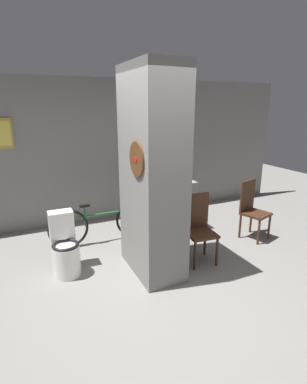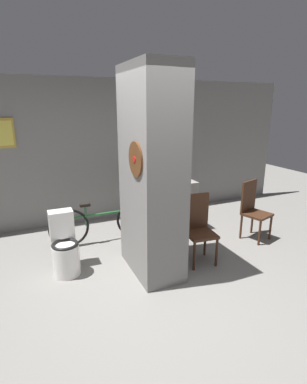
% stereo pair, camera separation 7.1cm
% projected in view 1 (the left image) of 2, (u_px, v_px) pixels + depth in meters
% --- Properties ---
extents(ground_plane, '(14.00, 14.00, 0.00)m').
position_uv_depth(ground_plane, '(162.00, 290.00, 3.60)').
color(ground_plane, gray).
extents(wall_back, '(8.00, 0.09, 2.60)m').
position_uv_depth(wall_back, '(100.00, 152.00, 5.53)').
color(wall_back, gray).
rests_on(wall_back, ground_plane).
extents(pillar_center, '(0.57, 1.00, 2.60)m').
position_uv_depth(pillar_center, '(152.00, 175.00, 3.70)').
color(pillar_center, gray).
rests_on(pillar_center, ground_plane).
extents(counter_shelf, '(1.13, 0.44, 0.87)m').
position_uv_depth(counter_shelf, '(163.00, 207.00, 5.15)').
color(counter_shelf, gray).
rests_on(counter_shelf, ground_plane).
extents(toilet, '(0.35, 0.51, 0.80)m').
position_uv_depth(toilet, '(65.00, 249.00, 3.88)').
color(toilet, white).
rests_on(toilet, ground_plane).
extents(chair_near_pillar, '(0.42, 0.42, 0.96)m').
position_uv_depth(chair_near_pillar, '(198.00, 226.00, 4.17)').
color(chair_near_pillar, '#422616').
rests_on(chair_near_pillar, ground_plane).
extents(chair_by_doorway, '(0.49, 0.49, 0.96)m').
position_uv_depth(chair_by_doorway, '(252.00, 208.00, 4.91)').
color(chair_by_doorway, '#422616').
rests_on(chair_by_doorway, ground_plane).
extents(bicycle, '(1.69, 0.42, 0.67)m').
position_uv_depth(bicycle, '(103.00, 222.00, 4.79)').
color(bicycle, black).
rests_on(bicycle, ground_plane).
extents(bottle_tall, '(0.08, 0.08, 0.33)m').
position_uv_depth(bottle_tall, '(171.00, 176.00, 4.97)').
color(bottle_tall, '#267233').
rests_on(bottle_tall, counter_shelf).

